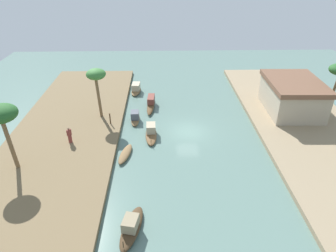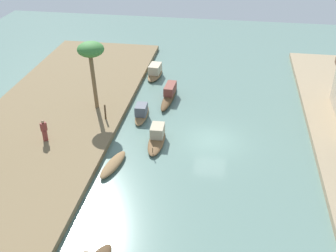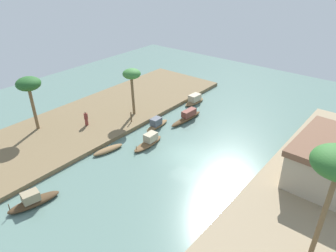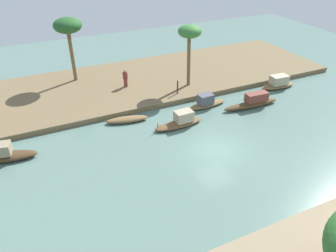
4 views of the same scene
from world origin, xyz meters
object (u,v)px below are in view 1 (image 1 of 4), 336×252
sampan_midstream (151,103)px  mooring_post (110,119)px  sampan_near_left_bank (131,227)px  palm_tree_left_far (1,115)px  sampan_with_red_awning (136,89)px  sampan_foreground (125,154)px  person_on_near_bank (70,136)px  palm_tree_left_near (96,76)px  riverside_building (292,96)px  sampan_downstream_large (135,117)px  sampan_open_hull (151,132)px

sampan_midstream → mooring_post: 6.85m
sampan_near_left_bank → palm_tree_left_far: size_ratio=0.71×
sampan_near_left_bank → sampan_with_red_awning: bearing=-164.9°
sampan_foreground → person_on_near_bank: person_on_near_bank is taller
sampan_with_red_awning → person_on_near_bank: (13.79, -5.72, 0.70)m
palm_tree_left_near → sampan_near_left_bank: bearing=16.2°
sampan_foreground → sampan_with_red_awning: 15.68m
mooring_post → riverside_building: bearing=97.5°
sampan_downstream_large → sampan_with_red_awning: bearing=-179.4°
sampan_with_red_awning → palm_tree_left_far: bearing=-24.7°
sampan_open_hull → sampan_midstream: bearing=-180.0°
sampan_with_red_awning → person_on_near_bank: bearing=-19.1°
person_on_near_bank → riverside_building: size_ratio=0.20×
person_on_near_bank → riverside_building: riverside_building is taller
palm_tree_left_near → sampan_foreground: bearing=25.3°
palm_tree_left_far → sampan_midstream: bearing=138.1°
sampan_open_hull → sampan_with_red_awning: bearing=-170.2°
sampan_open_hull → palm_tree_left_near: bearing=-124.4°
sampan_near_left_bank → riverside_building: (-17.78, 17.84, 1.95)m
sampan_downstream_large → riverside_building: 18.85m
palm_tree_left_near → sampan_midstream: bearing=120.1°
sampan_with_red_awning → sampan_downstream_large: bearing=6.3°
palm_tree_left_far → palm_tree_left_near: bearing=148.5°
sampan_open_hull → sampan_foreground: 4.38m
sampan_midstream → person_on_near_bank: person_on_near_bank is taller
mooring_post → palm_tree_left_far: size_ratio=0.21×
sampan_with_red_awning → mooring_post: size_ratio=2.89×
palm_tree_left_near → sampan_with_red_awning: bearing=156.3°
sampan_downstream_large → person_on_near_bank: 8.17m
sampan_foreground → palm_tree_left_near: palm_tree_left_near is taller
sampan_near_left_bank → person_on_near_bank: size_ratio=2.56×
sampan_open_hull → mooring_post: (-2.04, -4.60, 0.66)m
sampan_open_hull → sampan_with_red_awning: (-12.03, -2.39, 0.06)m
sampan_near_left_bank → palm_tree_left_near: (-16.80, -4.88, 4.95)m
sampan_open_hull → palm_tree_left_near: palm_tree_left_near is taller
mooring_post → riverside_building: 21.57m
sampan_with_red_awning → person_on_near_bank: person_on_near_bank is taller
sampan_downstream_large → sampan_with_red_awning: size_ratio=1.00×
person_on_near_bank → riverside_building: (-6.62, 24.86, 1.20)m
riverside_building → sampan_near_left_bank: bearing=-43.7°
sampan_foreground → riverside_building: (-8.51, 19.17, 2.18)m
person_on_near_bank → mooring_post: (-3.80, 3.50, -0.10)m
palm_tree_left_near → palm_tree_left_far: palm_tree_left_far is taller
sampan_foreground → mooring_post: size_ratio=2.78×
sampan_open_hull → riverside_building: (-4.86, 16.75, 1.96)m
person_on_near_bank → palm_tree_left_far: palm_tree_left_far is taller
sampan_downstream_large → person_on_near_bank: (5.33, -6.15, 0.76)m
sampan_midstream → sampan_downstream_large: size_ratio=1.47×
sampan_midstream → sampan_downstream_large: (3.67, -1.78, -0.04)m
sampan_midstream → sampan_open_hull: 7.24m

